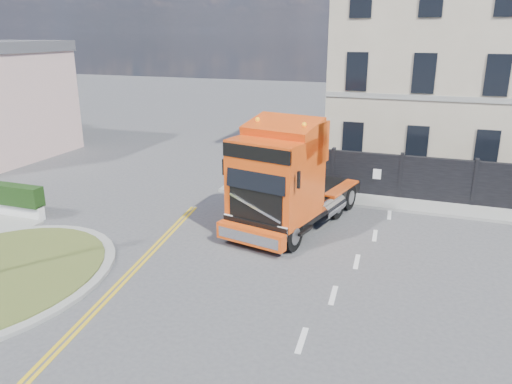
% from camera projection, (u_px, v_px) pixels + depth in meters
% --- Properties ---
extents(ground, '(120.00, 120.00, 0.00)m').
position_uv_depth(ground, '(241.00, 273.00, 15.43)').
color(ground, '#424244').
rests_on(ground, ground).
extents(hoarding_fence, '(18.80, 0.25, 2.00)m').
position_uv_depth(hoarding_fence, '(463.00, 183.00, 21.07)').
color(hoarding_fence, black).
rests_on(hoarding_fence, ground).
extents(georgian_building, '(12.30, 10.30, 12.80)m').
position_uv_depth(georgian_building, '(458.00, 58.00, 26.50)').
color(georgian_building, '#BDB096').
rests_on(georgian_building, ground).
extents(pavement_far, '(20.00, 1.60, 0.12)m').
position_uv_depth(pavement_far, '(446.00, 209.00, 20.73)').
color(pavement_far, gray).
rests_on(pavement_far, ground).
extents(truck, '(4.00, 7.28, 4.13)m').
position_uv_depth(truck, '(285.00, 183.00, 18.21)').
color(truck, black).
rests_on(truck, ground).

